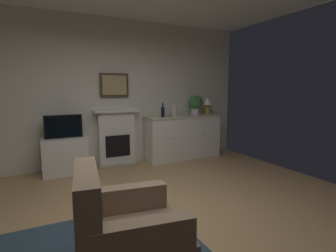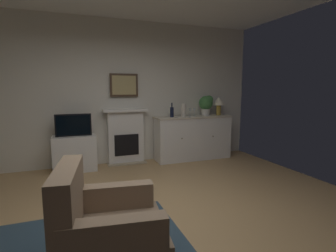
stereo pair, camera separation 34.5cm
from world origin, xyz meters
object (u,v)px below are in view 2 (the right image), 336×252
Objects in this scene: wine_glass_left at (190,111)px; wine_glass_center at (194,110)px; wine_bottle at (172,112)px; table_lamp at (219,102)px; framed_picture at (124,85)px; tv_cabinet at (75,153)px; tv_set at (73,125)px; fireplace_unit at (126,136)px; armchair at (105,231)px; sideboard_cabinet at (193,138)px; potted_plant_small at (206,104)px; vase_decorative at (184,110)px.

wine_glass_center is (0.11, 0.03, 0.00)m from wine_glass_left.
table_lamp is at bearing 0.34° from wine_bottle.
framed_picture is 1.90× the size of wine_bottle.
wine_glass_center is 2.52m from tv_cabinet.
wine_glass_center reaches higher than tv_set.
wine_bottle is 1.76× the size of wine_glass_center.
fireplace_unit is 6.67× the size of wine_glass_center.
framed_picture is 1.45m from wine_glass_left.
wine_glass_center is (1.44, -0.17, 0.50)m from fireplace_unit.
tv_set is (-0.97, -0.19, 0.30)m from fireplace_unit.
sideboard_cabinet is at bearing 53.41° from armchair.
wine_glass_left is at bearing 54.24° from armchair.
wine_bottle is 3.47m from armchair.
fireplace_unit is at bearing 173.30° from wine_glass_center.
table_lamp is 0.43× the size of armchair.
potted_plant_small is at bearing -4.33° from fireplace_unit.
wine_glass_left is at bearing -165.64° from sideboard_cabinet.
tv_cabinet is (-2.30, 0.04, -0.72)m from wine_glass_left.
table_lamp is at bearing -5.00° from fireplace_unit.
wine_glass_left is 1.00× the size of wine_glass_center.
table_lamp is at bearing 0.00° from sideboard_cabinet.
armchair is at bearing -126.88° from wine_glass_center.
framed_picture is (0.00, 0.05, 1.02)m from fireplace_unit.
wine_glass_left is 3.68m from armchair.
vase_decorative is at bearing -13.15° from framed_picture.
framed_picture reaches higher than vase_decorative.
fireplace_unit is 1.06m from wine_bottle.
wine_glass_left is (1.33, -0.20, 0.50)m from fireplace_unit.
armchair is (-2.20, -2.96, -0.08)m from sideboard_cabinet.
table_lamp reaches higher than armchair.
sideboard_cabinet is at bearing -0.36° from tv_cabinet.
wine_glass_center is at bearing -8.47° from framed_picture.
sideboard_cabinet reaches higher than tv_cabinet.
tv_set reaches higher than sideboard_cabinet.
armchair is (0.19, -2.95, -0.47)m from tv_set.
vase_decorative is (-0.86, -0.05, -0.14)m from table_lamp.
armchair is at bearing -126.59° from sideboard_cabinet.
tv_cabinet is at bearing 178.26° from vase_decorative.
tv_set is at bearing 178.88° from vase_decorative.
vase_decorative reaches higher than tv_cabinet.
table_lamp reaches higher than sideboard_cabinet.
sideboard_cabinet is 2.66× the size of tv_set.
armchair is (-1.95, -2.91, -0.68)m from vase_decorative.
potted_plant_small is at bearing 3.63° from wine_bottle.
framed_picture reaches higher than fireplace_unit.
sideboard_cabinet is 2.42m from tv_set.
vase_decorative is 0.45× the size of tv_set.
sideboard_cabinet is 2.20× the size of tv_cabinet.
table_lamp reaches higher than wine_glass_center.
wine_glass_center is (0.51, 0.01, 0.01)m from wine_bottle.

